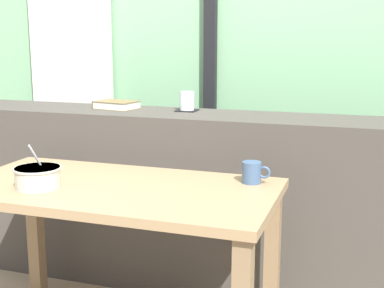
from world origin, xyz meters
The scene contains 10 objects.
outdoor_backdrop centered at (0.00, 1.23, 1.40)m, with size 4.80×0.08×2.80m, color #7AAD7F.
curtain_left_panel centered at (-0.94, 1.13, 1.25)m, with size 0.56×0.06×2.50m, color silver.
window_divider_post centered at (-0.02, 1.16, 1.30)m, with size 0.07×0.05×2.60m, color black.
dark_console_ledge centered at (0.00, 0.55, 0.44)m, with size 2.80×0.39×0.88m, color #423D38.
breakfast_table centered at (-0.03, -0.09, 0.58)m, with size 1.25×0.64×0.68m.
coaster_square centered at (0.02, 0.62, 0.89)m, with size 0.10×0.10×0.01m, color black.
juice_glass centered at (0.02, 0.62, 0.93)m, with size 0.07×0.07×0.09m.
closed_book centered at (-0.36, 0.59, 0.90)m, with size 0.23×0.19×0.04m.
soup_bowl centered at (-0.30, -0.20, 0.72)m, with size 0.18×0.18×0.17m.
ceramic_mug centered at (0.47, 0.12, 0.72)m, with size 0.11×0.08×0.08m.
Camera 1 is at (0.88, -1.87, 1.24)m, focal length 49.34 mm.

